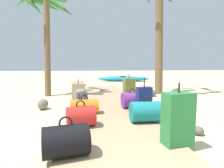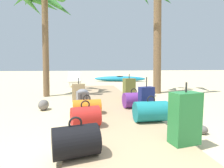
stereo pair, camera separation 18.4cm
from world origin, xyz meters
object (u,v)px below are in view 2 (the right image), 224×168
Objects in this scene: suitcase_olive at (129,89)px; backpack_grey at (83,98)px; palm_tree_far_right at (159,4)px; duffel_bag_orange at (87,107)px; suitcase_navy at (146,100)px; duffel_bag_black at (76,141)px; palm_tree_near_left at (43,6)px; lounge_chair at (75,80)px; duffel_bag_teal at (151,111)px; kayak at (120,79)px; duffel_bag_red at (85,117)px; suitcase_green at (185,118)px; suitcase_tan at (79,93)px; duffel_bag_purple at (134,100)px.

suitcase_olive reaches higher than backpack_grey.
palm_tree_far_right is (1.60, 1.67, 3.16)m from suitcase_olive.
suitcase_navy reaches higher than duffel_bag_orange.
duffel_bag_orange is (0.15, 1.88, -0.03)m from duffel_bag_black.
suitcase_navy is 0.20× the size of palm_tree_near_left.
duffel_bag_orange is at bearing -84.44° from lounge_chair.
duffel_bag_teal is 7.01m from lounge_chair.
lounge_chair is at bearing -141.17° from kayak.
suitcase_green is at bearing -32.77° from duffel_bag_red.
duffel_bag_red is (-1.35, -2.33, -0.15)m from suitcase_olive.
suitcase_green reaches higher than suitcase_tan.
suitcase_navy is 0.22× the size of kayak.
backpack_grey is 4.13m from palm_tree_near_left.
suitcase_olive is at bearing -67.40° from lounge_chair.
palm_tree_near_left is at bearing -179.28° from palm_tree_far_right.
kayak is at bearing 75.49° from duffel_bag_red.
duffel_bag_purple is 4.84m from palm_tree_near_left.
suitcase_navy is at bearing -89.63° from suitcase_olive.
palm_tree_far_right is at bearing 57.50° from duffel_bag_purple.
palm_tree_far_right is (1.74, 2.73, 3.30)m from duffel_bag_purple.
suitcase_olive reaches higher than suitcase_tan.
palm_tree_far_right is 6.32m from kayak.
suitcase_navy is at bearing -74.45° from duffel_bag_purple.
suitcase_tan is 0.15× the size of palm_tree_far_right.
duffel_bag_black is at bearing -139.66° from duffel_bag_teal.
backpack_grey is 0.13× the size of kayak.
suitcase_tan is 0.17× the size of palm_tree_near_left.
palm_tree_near_left reaches higher than kayak.
palm_tree_near_left reaches higher than duffel_bag_purple.
lounge_chair is at bearing 107.29° from suitcase_navy.
suitcase_olive is 4.97m from lounge_chair.
suitcase_olive is 1.47× the size of duffel_bag_purple.
suitcase_olive is 0.94× the size of suitcase_green.
duffel_bag_orange is at bearing -105.70° from kayak.
suitcase_navy is at bearing -25.01° from backpack_grey.
duffel_bag_black is 7.95m from lounge_chair.
duffel_bag_teal is at bearing -54.52° from palm_tree_near_left.
suitcase_olive is at bearing -133.70° from palm_tree_far_right.
palm_tree_near_left is at bearing 126.77° from suitcase_tan.
suitcase_navy reaches higher than backpack_grey.
palm_tree_far_right is (3.07, 5.02, 3.31)m from duffel_bag_black.
suitcase_green is 1.56× the size of duffel_bag_purple.
suitcase_olive is at bearing 87.17° from duffel_bag_teal.
lounge_chair is (-0.56, 6.92, 0.06)m from duffel_bag_red.
palm_tree_near_left reaches higher than duffel_bag_teal.
duffel_bag_purple is at bearing -44.81° from palm_tree_near_left.
palm_tree_far_right reaches higher than lounge_chair.
suitcase_navy is at bearing -43.69° from suitcase_tan.
backpack_grey is at bearing 135.71° from duffel_bag_teal.
suitcase_navy is (0.12, 0.61, 0.10)m from duffel_bag_teal.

